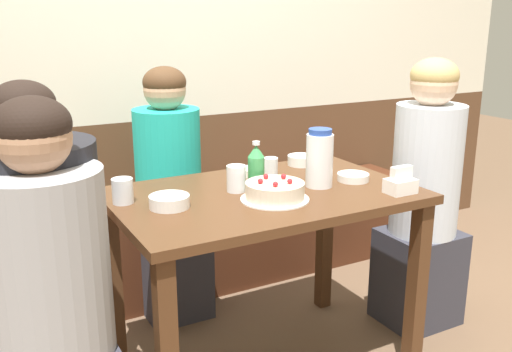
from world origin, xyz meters
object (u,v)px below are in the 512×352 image
object	(u,v)px
bench_seat	(187,246)
bowl_side_dish	(353,177)
bowl_soup_white	(301,160)
birthday_cake	(275,191)
soju_bottle	(257,166)
person_pale_blue_shirt	(170,203)
person_teal_shirt	(52,307)
person_dark_striped	(424,203)
bowl_rice_small	(169,201)
glass_shot_small	(271,167)
water_pitcher	(319,159)
glass_water_tall	(236,179)
bowl_sauce_shallow	(249,172)
glass_tumbler_short	(123,191)
person_grey_tee	(42,278)
napkin_holder	(401,183)

from	to	relation	value
bench_seat	bowl_side_dish	world-z (taller)	bowl_side_dish
bowl_soup_white	birthday_cake	bearing A→B (deg)	-133.45
soju_bottle	bowl_soup_white	bearing A→B (deg)	31.61
bowl_soup_white	person_pale_blue_shirt	size ratio (longest dim) A/B	0.10
person_teal_shirt	person_dark_striped	distance (m)	1.68
bowl_rice_small	glass_shot_small	bearing A→B (deg)	19.75
bowl_side_dish	person_teal_shirt	xyz separation A→B (m)	(-1.23, -0.18, -0.18)
soju_bottle	water_pitcher	bearing A→B (deg)	-24.73
bench_seat	glass_water_tall	distance (m)	0.97
bowl_rice_small	bowl_sauce_shallow	distance (m)	0.50
bowl_soup_white	glass_tumbler_short	xyz separation A→B (m)	(-0.86, -0.15, 0.02)
birthday_cake	glass_water_tall	xyz separation A→B (m)	(-0.07, 0.16, 0.02)
bowl_sauce_shallow	glass_shot_small	bearing A→B (deg)	-35.39
bowl_sauce_shallow	glass_tumbler_short	xyz separation A→B (m)	(-0.57, -0.11, 0.03)
person_grey_tee	person_dark_striped	distance (m)	1.66
person_teal_shirt	bowl_rice_small	bearing A→B (deg)	25.36
water_pitcher	bowl_soup_white	bearing A→B (deg)	68.85
person_pale_blue_shirt	person_dark_striped	size ratio (longest dim) A/B	0.96
birthday_cake	bowl_rice_small	size ratio (longest dim) A/B	1.77
water_pitcher	soju_bottle	size ratio (longest dim) A/B	1.25
bowl_rice_small	person_teal_shirt	xyz separation A→B (m)	(-0.45, -0.21, -0.19)
birthday_cake	person_teal_shirt	size ratio (longest dim) A/B	0.21
person_grey_tee	person_dark_striped	world-z (taller)	person_dark_striped
glass_shot_small	person_dark_striped	bearing A→B (deg)	-15.62
bowl_rice_small	bowl_side_dish	size ratio (longest dim) A/B	1.10
bowl_side_dish	glass_shot_small	size ratio (longest dim) A/B	1.65
bowl_rice_small	person_grey_tee	size ratio (longest dim) A/B	0.12
bowl_sauce_shallow	person_teal_shirt	xyz separation A→B (m)	(-0.89, -0.45, -0.19)
person_teal_shirt	person_grey_tee	bearing A→B (deg)	90.00
bowl_soup_white	person_teal_shirt	bearing A→B (deg)	-157.36
soju_bottle	glass_water_tall	world-z (taller)	soju_bottle
bench_seat	birthday_cake	bearing A→B (deg)	-90.98
water_pitcher	glass_tumbler_short	size ratio (longest dim) A/B	2.53
bowl_side_dish	bench_seat	bearing A→B (deg)	114.25
glass_tumbler_short	person_grey_tee	size ratio (longest dim) A/B	0.07
water_pitcher	soju_bottle	distance (m)	0.25
soju_bottle	person_teal_shirt	xyz separation A→B (m)	(-0.83, -0.28, -0.26)
glass_water_tall	glass_tumbler_short	world-z (taller)	glass_water_tall
bowl_soup_white	bowl_sauce_shallow	distance (m)	0.29
soju_bottle	napkin_holder	size ratio (longest dim) A/B	1.68
soju_bottle	person_grey_tee	distance (m)	0.87
glass_water_tall	person_dark_striped	bearing A→B (deg)	-4.26
napkin_holder	person_pale_blue_shirt	bearing A→B (deg)	124.04
birthday_cake	napkin_holder	world-z (taller)	napkin_holder
bowl_soup_white	person_teal_shirt	size ratio (longest dim) A/B	0.10
glass_tumbler_short	birthday_cake	bearing A→B (deg)	-24.95
person_pale_blue_shirt	person_dark_striped	xyz separation A→B (m)	(0.99, -0.64, 0.03)
person_teal_shirt	bowl_sauce_shallow	bearing A→B (deg)	26.97
napkin_holder	glass_water_tall	size ratio (longest dim) A/B	1.09
soju_bottle	napkin_holder	world-z (taller)	soju_bottle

